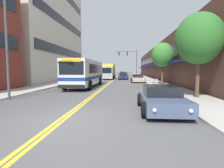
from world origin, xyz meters
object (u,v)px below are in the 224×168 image
object	(u,v)px
car_charcoal_parked_left_mid	(90,77)
car_red_moving_lead	(124,75)
city_bus	(86,72)
car_beige_parked_right_mid	(138,78)
fire_hydrant	(157,83)
car_slate_blue_parked_right_foreground	(162,99)
street_lamp_left_near	(12,29)
car_navy_moving_third	(123,76)
car_black_moving_second	(122,74)
street_tree_right_mid	(163,55)
street_tree_right_near	(199,39)
traffic_signal_mast	(130,58)
box_truck	(108,71)

from	to	relation	value
car_charcoal_parked_left_mid	car_red_moving_lead	world-z (taller)	car_charcoal_parked_left_mid
city_bus	car_beige_parked_right_mid	size ratio (longest dim) A/B	2.37
car_charcoal_parked_left_mid	fire_hydrant	size ratio (longest dim) A/B	5.67
car_slate_blue_parked_right_foreground	street_lamp_left_near	size ratio (longest dim) A/B	0.54
car_navy_moving_third	car_black_moving_second	bearing A→B (deg)	91.83
car_slate_blue_parked_right_foreground	car_black_moving_second	distance (m)	54.42
car_slate_blue_parked_right_foreground	street_lamp_left_near	bearing A→B (deg)	164.68
street_tree_right_mid	car_black_moving_second	bearing A→B (deg)	98.63
street_lamp_left_near	fire_hydrant	world-z (taller)	street_lamp_left_near
car_slate_blue_parked_right_foreground	street_tree_right_near	world-z (taller)	street_tree_right_near
fire_hydrant	street_tree_right_near	bearing A→B (deg)	-79.27
city_bus	fire_hydrant	bearing A→B (deg)	-4.09
car_slate_blue_parked_right_foreground	street_lamp_left_near	xyz separation A→B (m)	(-9.19, 2.52, 4.09)
car_black_moving_second	fire_hydrant	world-z (taller)	car_black_moving_second
traffic_signal_mast	car_black_moving_second	bearing A→B (deg)	98.20
car_charcoal_parked_left_mid	car_navy_moving_third	world-z (taller)	car_charcoal_parked_left_mid
car_charcoal_parked_left_mid	street_lamp_left_near	bearing A→B (deg)	-91.49
car_red_moving_lead	street_tree_right_near	bearing A→B (deg)	-81.99
car_charcoal_parked_left_mid	fire_hydrant	xyz separation A→B (m)	(10.28, -13.24, -0.07)
traffic_signal_mast	city_bus	bearing A→B (deg)	-102.22
traffic_signal_mast	street_lamp_left_near	size ratio (longest dim) A/B	0.92
car_red_moving_lead	car_charcoal_parked_left_mid	bearing A→B (deg)	-109.44
city_bus	car_black_moving_second	world-z (taller)	city_bus
car_charcoal_parked_left_mid	street_tree_right_mid	distance (m)	15.71
car_black_moving_second	street_lamp_left_near	size ratio (longest dim) A/B	0.57
car_charcoal_parked_left_mid	street_lamp_left_near	size ratio (longest dim) A/B	0.63
city_bus	street_tree_right_near	world-z (taller)	street_tree_right_near
box_truck	car_black_moving_second	bearing A→B (deg)	84.80
car_beige_parked_right_mid	street_tree_right_mid	bearing A→B (deg)	-63.16
car_slate_blue_parked_right_foreground	box_truck	size ratio (longest dim) A/B	0.59
car_red_moving_lead	car_black_moving_second	distance (m)	12.02
street_tree_right_mid	fire_hydrant	bearing A→B (deg)	-111.54
city_bus	car_charcoal_parked_left_mid	world-z (taller)	city_bus
car_slate_blue_parked_right_foreground	car_beige_parked_right_mid	bearing A→B (deg)	89.68
city_bus	car_navy_moving_third	world-z (taller)	city_bus
car_red_moving_lead	traffic_signal_mast	distance (m)	6.37
car_beige_parked_right_mid	box_truck	size ratio (longest dim) A/B	0.65
car_slate_blue_parked_right_foreground	box_truck	distance (m)	29.22
city_bus	car_slate_blue_parked_right_foreground	world-z (taller)	city_bus
car_red_moving_lead	car_navy_moving_third	size ratio (longest dim) A/B	0.98
car_black_moving_second	car_red_moving_lead	bearing A→B (deg)	-85.76
city_bus	fire_hydrant	size ratio (longest dim) A/B	12.62
car_beige_parked_right_mid	fire_hydrant	size ratio (longest dim) A/B	5.33
car_black_moving_second	street_tree_right_mid	world-z (taller)	street_tree_right_mid
car_slate_blue_parked_right_foreground	car_navy_moving_third	size ratio (longest dim) A/B	0.86
city_bus	car_navy_moving_third	xyz separation A→B (m)	(4.14, 16.46, -1.11)
car_navy_moving_third	street_tree_right_mid	xyz separation A→B (m)	(5.25, -14.04, 3.26)
city_bus	car_beige_parked_right_mid	bearing A→B (deg)	49.77
car_black_moving_second	traffic_signal_mast	xyz separation A→B (m)	(2.35, -16.30, 4.43)
street_tree_right_mid	box_truck	bearing A→B (deg)	120.38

